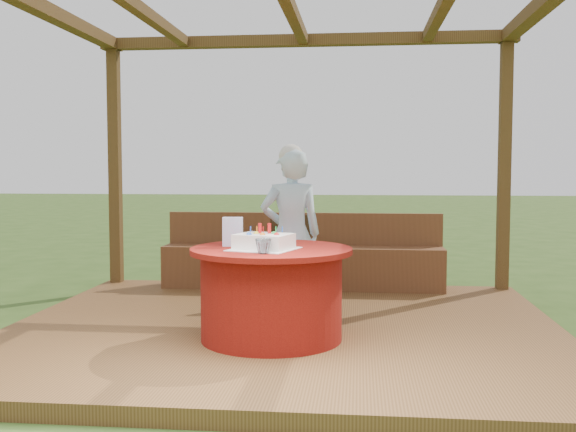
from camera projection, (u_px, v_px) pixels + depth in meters
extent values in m
plane|color=#2F4C19|center=(285.00, 338.00, 5.57)|extent=(60.00, 60.00, 0.00)
cube|color=brown|center=(285.00, 331.00, 5.57)|extent=(4.50, 4.00, 0.12)
cube|color=brown|center=(115.00, 167.00, 7.56)|extent=(0.12, 0.12, 2.60)
cube|color=brown|center=(504.00, 167.00, 7.11)|extent=(0.12, 0.12, 2.60)
cube|color=brown|center=(304.00, 41.00, 7.24)|extent=(4.50, 0.14, 0.12)
cube|color=brown|center=(31.00, 3.00, 5.60)|extent=(0.14, 4.00, 0.12)
cube|color=brown|center=(127.00, 1.00, 5.51)|extent=(0.10, 3.70, 0.10)
cube|color=brown|center=(302.00, 267.00, 7.24)|extent=(3.00, 0.42, 0.45)
cube|color=brown|center=(304.00, 229.00, 7.39)|extent=(3.00, 0.06, 0.35)
cylinder|color=maroon|center=(271.00, 296.00, 5.06)|extent=(1.06, 1.06, 0.65)
cylinder|color=maroon|center=(271.00, 250.00, 5.03)|extent=(1.21, 1.21, 0.04)
cube|color=#392512|center=(291.00, 264.00, 6.29)|extent=(0.44, 0.44, 0.05)
cylinder|color=#392512|center=(274.00, 288.00, 6.15)|extent=(0.04, 0.04, 0.39)
cylinder|color=#392512|center=(309.00, 288.00, 6.15)|extent=(0.04, 0.04, 0.39)
cylinder|color=#392512|center=(274.00, 282.00, 6.46)|extent=(0.04, 0.04, 0.39)
cylinder|color=#392512|center=(307.00, 282.00, 6.47)|extent=(0.04, 0.04, 0.39)
cube|color=#392512|center=(291.00, 238.00, 6.46)|extent=(0.40, 0.09, 0.45)
imported|color=#ABE1FF|center=(291.00, 234.00, 5.79)|extent=(0.60, 0.47, 1.45)
sphere|color=white|center=(291.00, 157.00, 5.74)|extent=(0.21, 0.21, 0.21)
cube|color=white|center=(264.00, 249.00, 4.93)|extent=(0.55, 0.55, 0.01)
cube|color=white|center=(264.00, 241.00, 4.92)|extent=(0.46, 0.41, 0.11)
cylinder|color=red|center=(260.00, 228.00, 4.96)|extent=(0.03, 0.03, 0.08)
cylinder|color=red|center=(269.00, 228.00, 4.95)|extent=(0.03, 0.03, 0.08)
sphere|color=blue|center=(249.00, 233.00, 4.87)|extent=(0.04, 0.04, 0.04)
sphere|color=orange|center=(263.00, 233.00, 4.85)|extent=(0.04, 0.04, 0.04)
sphere|color=red|center=(277.00, 233.00, 4.86)|extent=(0.04, 0.04, 0.04)
sphere|color=yellow|center=(256.00, 232.00, 4.94)|extent=(0.04, 0.04, 0.04)
sphere|color=green|center=(274.00, 232.00, 4.94)|extent=(0.04, 0.04, 0.04)
cube|color=#D98CC2|center=(233.00, 232.00, 5.14)|extent=(0.17, 0.12, 0.22)
imported|color=white|center=(263.00, 246.00, 4.68)|extent=(0.12, 0.12, 0.10)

